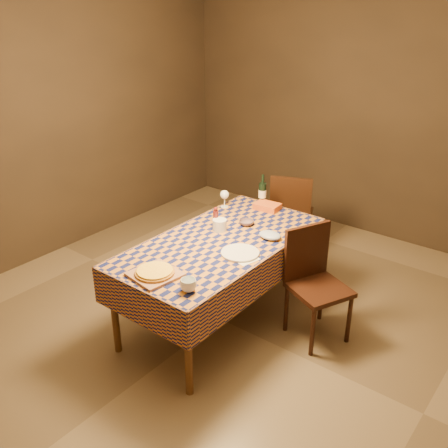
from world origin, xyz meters
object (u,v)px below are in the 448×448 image
Objects in this scene: cutting_board at (155,274)px; chair_right at (314,277)px; white_plate at (240,253)px; chair_far at (291,211)px; dining_table at (220,249)px; bowl at (246,223)px; wine_bottle at (262,193)px; pizza at (155,272)px.

chair_right is at bearing 56.51° from cutting_board.
white_plate is 1.55m from chair_far.
dining_table is 1.98× the size of chair_right.
cutting_board is at bearing -90.35° from bowl.
chair_right is at bearing -31.10° from wine_bottle.
white_plate is at bearing -17.90° from dining_table.
chair_right is (0.70, 1.06, -0.28)m from pizza.
white_plate is (0.28, 0.64, -0.00)m from cutting_board.
dining_table is 6.33× the size of wine_bottle.
wine_bottle is at bearing 108.92° from bowl.
dining_table is at bearing -83.54° from chair_far.
bowl is (-0.01, 0.38, 0.10)m from dining_table.
wine_bottle is (-0.17, 0.48, 0.09)m from bowl.
bowl is at bearing 89.65° from pizza.
pizza is 1.59m from wine_bottle.
cutting_board is 1.07× the size of white_plate.
wine_bottle is 0.64m from chair_far.
cutting_board reaches higher than white_plate.
chair_right reaches higher than cutting_board.
chair_right is (0.42, 0.43, -0.26)m from white_plate.
chair_far is (-0.42, 1.47, -0.26)m from white_plate.
dining_table is 6.24× the size of white_plate.
cutting_board is at bearing -91.36° from dining_table.
chair_far is at bearing 96.46° from dining_table.
white_plate is (0.28, 0.64, -0.02)m from pizza.
cutting_board is at bearing 0.00° from pizza.
dining_table is at bearing 88.64° from cutting_board.
white_plate is at bearing -74.09° from chair_far.
chair_right is (0.70, -0.04, -0.27)m from bowl.
dining_table is at bearing -153.47° from chair_right.
pizza is 1.08× the size of white_plate.
pizza is 1.10× the size of wine_bottle.
cutting_board is (-0.02, -0.72, 0.09)m from dining_table.
bowl is at bearing -81.73° from chair_far.
chair_right reaches higher than white_plate.
bowl is 0.43× the size of white_plate.
wine_bottle is 1.05m from white_plate.
white_plate is (0.44, -0.95, -0.10)m from wine_bottle.
white_plate is at bearing 66.22° from cutting_board.
dining_table is 14.38× the size of bowl.
cutting_board is at bearing -86.20° from chair_far.
dining_table is at bearing 88.64° from pizza.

